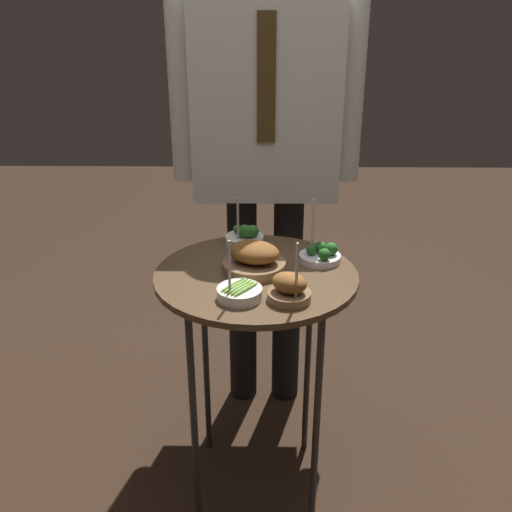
{
  "coord_description": "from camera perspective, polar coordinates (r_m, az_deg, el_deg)",
  "views": [
    {
      "loc": [
        0.02,
        -1.42,
        1.45
      ],
      "look_at": [
        0.0,
        0.0,
        0.82
      ],
      "focal_mm": 40.0,
      "sensor_mm": 36.0,
      "label": 1
    }
  ],
  "objects": [
    {
      "name": "bowl_asparagus_center",
      "position": [
        1.43,
        -1.67,
        -3.65
      ],
      "size": [
        0.11,
        0.11,
        0.17
      ],
      "color": "silver",
      "rests_on": "serving_cart"
    },
    {
      "name": "bowl_roast_mid_right",
      "position": [
        1.57,
        -0.19,
        -0.28
      ],
      "size": [
        0.17,
        0.17,
        0.08
      ],
      "color": "brown",
      "rests_on": "serving_cart"
    },
    {
      "name": "waiter_figure",
      "position": [
        1.93,
        1.0,
        13.05
      ],
      "size": [
        0.63,
        0.24,
        1.71
      ],
      "color": "black",
      "rests_on": "ground_plane"
    },
    {
      "name": "ground_plane",
      "position": [
        2.03,
        0.0,
        -21.69
      ],
      "size": [
        8.0,
        8.0,
        0.0
      ],
      "primitive_type": "plane",
      "color": "black"
    },
    {
      "name": "serving_cart",
      "position": [
        1.61,
        0.0,
        -4.11
      ],
      "size": [
        0.56,
        0.56,
        0.77
      ],
      "color": "brown",
      "rests_on": "ground_plane"
    },
    {
      "name": "bowl_roast_near_rim",
      "position": [
        1.42,
        3.35,
        -3.31
      ],
      "size": [
        0.11,
        0.11,
        0.17
      ],
      "color": "brown",
      "rests_on": "serving_cart"
    },
    {
      "name": "bowl_broccoli_back_right",
      "position": [
        1.75,
        -1.11,
        1.95
      ],
      "size": [
        0.12,
        0.12,
        0.16
      ],
      "color": "silver",
      "rests_on": "serving_cart"
    },
    {
      "name": "bowl_broccoli_far_rim",
      "position": [
        1.64,
        6.51,
        0.13
      ],
      "size": [
        0.12,
        0.12,
        0.18
      ],
      "color": "silver",
      "rests_on": "serving_cart"
    }
  ]
}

